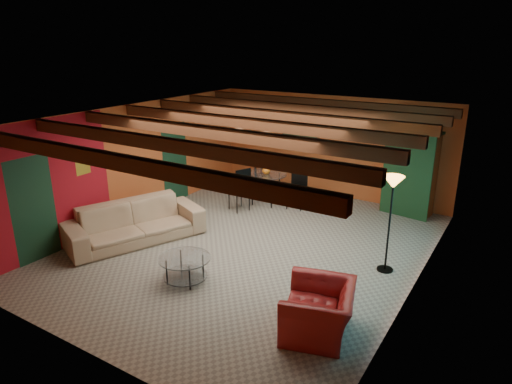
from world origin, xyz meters
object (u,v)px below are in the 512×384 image
Objects in this scene: floor_lamp at (389,224)px; vase at (266,158)px; sofa at (135,222)px; armoire at (410,174)px; dining_table at (266,183)px; potted_plant at (415,124)px; armchair at (319,310)px; coffee_table at (185,269)px.

vase is (-3.74, 1.96, 0.30)m from floor_lamp.
sofa is 6.51m from armoire.
vase is at bearing 152.33° from floor_lamp.
dining_table is 4.92× the size of potted_plant.
vase is at bearing 4.31° from sofa.
armoire reaches higher than dining_table.
armchair is 2.48m from floor_lamp.
sofa is at bearing -133.55° from potted_plant.
armoire is at bearing 165.42° from armchair.
potted_plant reaches higher than vase.
coffee_table is at bearing -78.72° from dining_table.
armchair is at bearing -88.20° from potted_plant.
potted_plant is at bearing 165.42° from armchair.
armoire reaches higher than vase.
sofa is 5.17m from floor_lamp.
armchair is at bearing -77.93° from sofa.
sofa is at bearing -108.84° from vase.
sofa is 1.53× the size of floor_lamp.
dining_table is 3.55m from armoire.
vase is (-3.29, -1.25, -1.00)m from potted_plant.
armoire is at bearing 0.00° from potted_plant.
potted_plant is 2.09× the size of vase.
sofa is at bearing -117.47° from armchair.
sofa reaches higher than armchair.
armchair is at bearing -51.52° from vase.
floor_lamp is (0.27, 2.40, 0.55)m from armchair.
vase reaches higher than armchair.
armchair is 5.65m from armoire.
potted_plant is at bearing 20.76° from vase.
coffee_table is (-2.62, 0.13, -0.13)m from armchair.
armchair is at bearing -2.89° from coffee_table.
sofa is at bearing 158.96° from coffee_table.
sofa is 6.73m from potted_plant.
floor_lamp reaches higher than dining_table.
armoire reaches higher than floor_lamp.
potted_plant is (3.29, 1.25, 1.66)m from dining_table.
coffee_table is at bearing -141.93° from floor_lamp.
floor_lamp is 4.22× the size of potted_plant.
vase reaches higher than coffee_table.
potted_plant reaches higher than sofa.
sofa is 2.17m from coffee_table.
vase is (-0.84, 4.23, 0.99)m from coffee_table.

